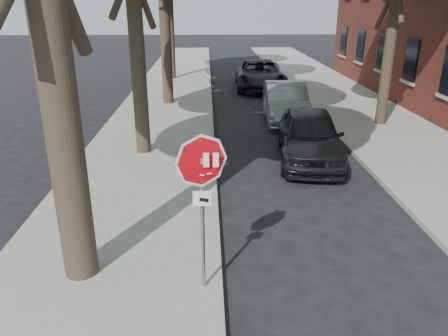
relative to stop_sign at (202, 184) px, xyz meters
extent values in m
plane|color=black|center=(0.70, 0.03, -1.95)|extent=(120.00, 120.00, 0.00)
cube|color=gray|center=(-1.80, 12.03, -1.89)|extent=(4.00, 55.00, 0.12)
cube|color=gray|center=(6.70, 12.03, -1.89)|extent=(4.00, 55.00, 0.12)
cube|color=#9E9384|center=(0.25, 12.03, -1.88)|extent=(0.12, 55.00, 0.13)
cube|color=#9E9384|center=(4.65, 12.03, -1.88)|extent=(0.12, 55.00, 0.13)
cylinder|color=gray|center=(0.00, 0.03, -0.53)|extent=(0.06, 0.06, 2.60)
cube|color=#99999E|center=(0.00, 0.00, 0.37)|extent=(0.05, 0.06, 0.10)
cylinder|color=#99999E|center=(0.00, -0.01, 0.37)|extent=(0.76, 0.32, 0.82)
cylinder|color=white|center=(0.00, -0.02, 0.37)|extent=(0.76, 0.32, 0.82)
cylinder|color=red|center=(0.00, -0.03, 0.37)|extent=(0.68, 0.29, 0.74)
cube|color=white|center=(-0.21, -0.04, 0.39)|extent=(0.08, 0.00, 0.22)
cube|color=white|center=(-0.07, -0.04, 0.39)|extent=(0.08, 0.00, 0.22)
cube|color=white|center=(0.07, -0.04, 0.39)|extent=(0.08, 0.00, 0.22)
cube|color=white|center=(0.21, -0.04, 0.39)|extent=(0.08, 0.00, 0.22)
cube|color=silver|center=(-0.11, -0.04, 0.18)|extent=(0.08, 0.00, 0.03)
cube|color=silver|center=(0.00, -0.04, 0.16)|extent=(0.08, 0.00, 0.03)
cube|color=silver|center=(0.11, -0.04, 0.18)|extent=(0.08, 0.00, 0.03)
cube|color=white|center=(0.00, -0.01, -0.23)|extent=(0.28, 0.02, 0.24)
cube|color=black|center=(0.03, -0.03, -0.25)|extent=(0.15, 0.00, 0.08)
imported|color=black|center=(3.13, 6.36, -1.19)|extent=(2.36, 4.64, 1.52)
imported|color=gray|center=(3.22, 11.11, -1.22)|extent=(1.80, 4.53, 1.47)
imported|color=black|center=(2.96, 17.93, -1.19)|extent=(2.75, 5.59, 1.53)
camera|label=1|loc=(0.10, -5.97, 2.53)|focal=35.00mm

